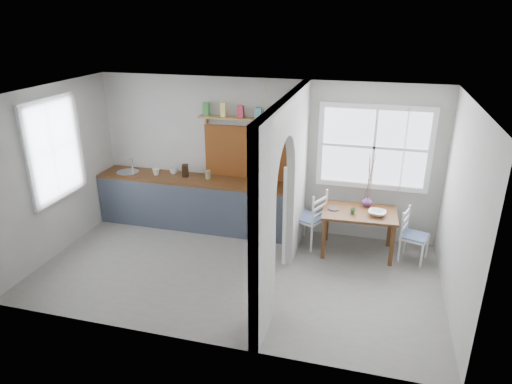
% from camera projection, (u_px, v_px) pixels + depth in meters
% --- Properties ---
extents(floor, '(5.80, 3.20, 0.01)m').
position_uv_depth(floor, '(236.00, 271.00, 6.76)').
color(floor, gray).
rests_on(floor, ground).
extents(ceiling, '(5.80, 3.20, 0.01)m').
position_uv_depth(ceiling, '(233.00, 94.00, 5.80)').
color(ceiling, beige).
rests_on(ceiling, walls).
extents(walls, '(5.81, 3.21, 2.60)m').
position_uv_depth(walls, '(235.00, 190.00, 6.28)').
color(walls, beige).
rests_on(walls, floor).
extents(partition, '(0.12, 3.20, 2.60)m').
position_uv_depth(partition, '(286.00, 182.00, 6.10)').
color(partition, beige).
rests_on(partition, floor).
extents(kitchen_window, '(0.10, 1.16, 1.50)m').
position_uv_depth(kitchen_window, '(52.00, 150.00, 6.84)').
color(kitchen_window, white).
rests_on(kitchen_window, walls).
extents(nook_window, '(1.76, 0.10, 1.30)m').
position_uv_depth(nook_window, '(374.00, 148.00, 7.13)').
color(nook_window, white).
rests_on(nook_window, walls).
extents(counter, '(3.50, 0.60, 0.90)m').
position_uv_depth(counter, '(197.00, 202.00, 8.05)').
color(counter, brown).
rests_on(counter, floor).
extents(sink, '(0.40, 0.40, 0.02)m').
position_uv_depth(sink, '(128.00, 173.00, 8.18)').
color(sink, silver).
rests_on(sink, counter).
extents(backsplash, '(1.65, 0.03, 0.90)m').
position_uv_depth(backsplash, '(251.00, 153.00, 7.72)').
color(backsplash, brown).
rests_on(backsplash, walls).
extents(shelf, '(1.75, 0.20, 0.21)m').
position_uv_depth(shelf, '(250.00, 116.00, 7.41)').
color(shelf, '#B1884A').
rests_on(shelf, walls).
extents(pendant_lamp, '(0.26, 0.26, 0.16)m').
position_uv_depth(pendant_lamp, '(266.00, 130.00, 7.06)').
color(pendant_lamp, white).
rests_on(pendant_lamp, ceiling).
extents(utensil_rail, '(0.02, 0.50, 0.02)m').
position_uv_depth(utensil_rail, '(291.00, 163.00, 6.88)').
color(utensil_rail, silver).
rests_on(utensil_rail, partition).
extents(dining_table, '(1.16, 0.80, 0.71)m').
position_uv_depth(dining_table, '(358.00, 232.00, 7.17)').
color(dining_table, brown).
rests_on(dining_table, floor).
extents(chair_left, '(0.57, 0.57, 0.95)m').
position_uv_depth(chair_left, '(309.00, 217.00, 7.40)').
color(chair_left, white).
rests_on(chair_left, floor).
extents(chair_right, '(0.47, 0.47, 0.82)m').
position_uv_depth(chair_right, '(415.00, 236.00, 6.92)').
color(chair_right, white).
rests_on(chair_right, floor).
extents(kettle, '(0.25, 0.23, 0.24)m').
position_uv_depth(kettle, '(270.00, 180.00, 7.46)').
color(kettle, beige).
rests_on(kettle, counter).
extents(mug_a, '(0.15, 0.15, 0.12)m').
position_uv_depth(mug_a, '(156.00, 172.00, 8.01)').
color(mug_a, beige).
rests_on(mug_a, counter).
extents(mug_b, '(0.18, 0.18, 0.11)m').
position_uv_depth(mug_b, '(174.00, 171.00, 8.07)').
color(mug_b, silver).
rests_on(mug_b, counter).
extents(knife_block, '(0.13, 0.16, 0.21)m').
position_uv_depth(knife_block, '(185.00, 171.00, 7.93)').
color(knife_block, '#3B2314').
rests_on(knife_block, counter).
extents(jar, '(0.12, 0.12, 0.15)m').
position_uv_depth(jar, '(208.00, 175.00, 7.82)').
color(jar, '#8C8759').
rests_on(jar, counter).
extents(towel_magenta, '(0.02, 0.03, 0.60)m').
position_uv_depth(towel_magenta, '(288.00, 231.00, 7.39)').
color(towel_magenta, '#A91442').
rests_on(towel_magenta, counter).
extents(towel_orange, '(0.02, 0.03, 0.54)m').
position_uv_depth(towel_orange, '(287.00, 233.00, 7.35)').
color(towel_orange, '#CA642F').
rests_on(towel_orange, counter).
extents(bowl, '(0.29, 0.29, 0.06)m').
position_uv_depth(bowl, '(377.00, 213.00, 6.91)').
color(bowl, white).
rests_on(bowl, dining_table).
extents(table_cup, '(0.09, 0.09, 0.08)m').
position_uv_depth(table_cup, '(353.00, 211.00, 6.96)').
color(table_cup, '#4D7A4B').
rests_on(table_cup, dining_table).
extents(plate, '(0.21, 0.21, 0.02)m').
position_uv_depth(plate, '(334.00, 209.00, 7.13)').
color(plate, '#3D3231').
rests_on(plate, dining_table).
extents(vase, '(0.17, 0.17, 0.17)m').
position_uv_depth(vase, '(367.00, 201.00, 7.20)').
color(vase, '#66326F').
rests_on(vase, dining_table).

